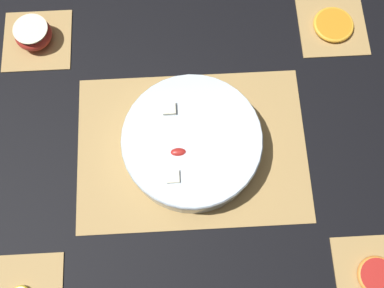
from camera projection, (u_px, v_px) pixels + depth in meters
The scene contains 9 objects.
ground_plane at pixel (192, 149), 0.96m from camera, with size 6.00×6.00×0.00m, color black.
bamboo_mat_center at pixel (192, 148), 0.96m from camera, with size 0.49×0.34×0.01m.
coaster_mat_near_right at pixel (375, 276), 0.88m from camera, with size 0.16×0.16×0.01m.
coaster_mat_far_left at pixel (37, 40), 1.04m from camera, with size 0.16×0.16×0.01m.
coaster_mat_far_right at pixel (332, 27), 1.05m from camera, with size 0.16×0.16×0.01m.
fruit_salad_bowl at pixel (192, 142), 0.92m from camera, with size 0.29×0.29×0.07m.
apple_half at pixel (33, 34), 1.01m from camera, with size 0.08×0.08×0.05m.
orange_slice_whole at pixel (333, 25), 1.04m from camera, with size 0.09×0.09×0.01m.
grapefruit_slice at pixel (377, 276), 0.87m from camera, with size 0.08×0.08×0.01m.
Camera 1 is at (-0.02, -0.29, 0.92)m, focal length 42.00 mm.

